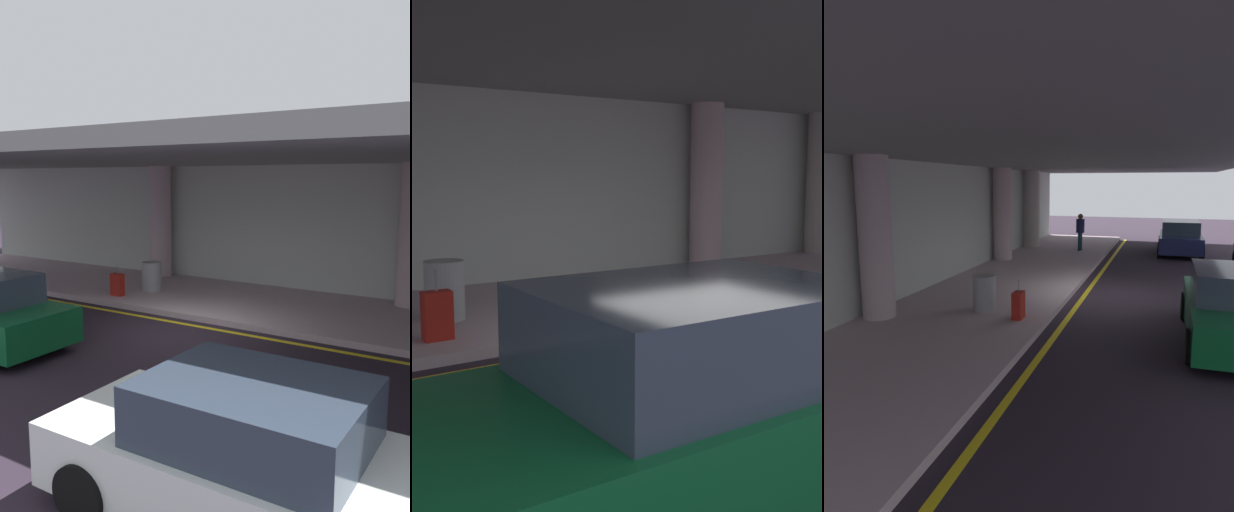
# 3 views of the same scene
# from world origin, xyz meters

# --- Properties ---
(ground_plane) EXTENTS (60.00, 60.00, 0.00)m
(ground_plane) POSITION_xyz_m (0.00, 0.00, 0.00)
(ground_plane) COLOR #281F2A
(sidewalk) EXTENTS (26.00, 4.20, 0.15)m
(sidewalk) POSITION_xyz_m (0.00, 3.10, 0.07)
(sidewalk) COLOR #B7A0A8
(sidewalk) RESTS_ON ground
(lane_stripe_yellow) EXTENTS (26.00, 0.14, 0.01)m
(lane_stripe_yellow) POSITION_xyz_m (0.00, 0.68, 0.00)
(lane_stripe_yellow) COLOR yellow
(lane_stripe_yellow) RESTS_ON ground
(support_column_left_mid) EXTENTS (0.74, 0.74, 3.65)m
(support_column_left_mid) POSITION_xyz_m (4.00, 4.77, 1.97)
(support_column_left_mid) COLOR #BA9EA3
(support_column_left_mid) RESTS_ON sidewalk
(support_column_center) EXTENTS (0.74, 0.74, 3.65)m
(support_column_center) POSITION_xyz_m (8.00, 4.77, 1.97)
(support_column_center) COLOR #B4A8A1
(support_column_center) RESTS_ON sidewalk
(ceiling_overhang) EXTENTS (28.00, 13.20, 0.30)m
(ceiling_overhang) POSITION_xyz_m (0.00, 2.60, 3.95)
(ceiling_overhang) COLOR gray
(ceiling_overhang) RESTS_ON support_column_far_left
(terminal_back_wall) EXTENTS (26.00, 0.30, 3.80)m
(terminal_back_wall) POSITION_xyz_m (0.00, 5.35, 1.90)
(terminal_back_wall) COLOR #B3B8B0
(terminal_back_wall) RESTS_ON ground
(car_dark_green) EXTENTS (4.10, 1.92, 1.50)m
(car_dark_green) POSITION_xyz_m (-2.90, -2.85, 0.71)
(car_dark_green) COLOR #0E5129
(car_dark_green) RESTS_ON ground
(suitcase_upright_primary) EXTENTS (0.36, 0.22, 0.90)m
(suitcase_upright_primary) POSITION_xyz_m (-3.18, 1.65, 0.46)
(suitcase_upright_primary) COLOR maroon
(suitcase_upright_primary) RESTS_ON sidewalk
(trash_bin_steel) EXTENTS (0.56, 0.56, 0.85)m
(trash_bin_steel) POSITION_xyz_m (-2.76, 2.67, 0.57)
(trash_bin_steel) COLOR gray
(trash_bin_steel) RESTS_ON sidewalk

